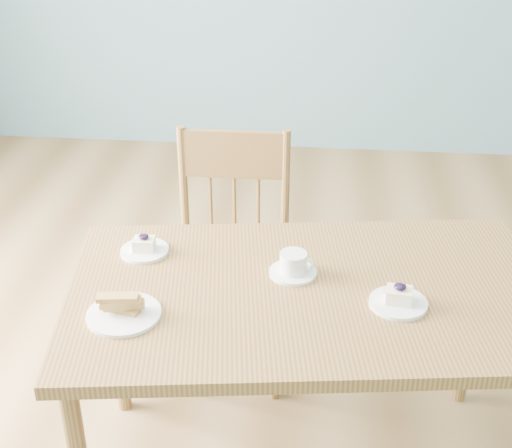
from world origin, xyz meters
name	(u,v)px	position (x,y,z in m)	size (l,w,h in m)	color
room	(367,31)	(0.00, 0.00, 1.35)	(5.01, 5.01, 2.71)	olive
dining_table	(308,309)	(-0.11, -0.17, 0.63)	(1.39, 0.91, 0.70)	olive
dining_chair	(231,257)	(-0.40, 0.36, 0.45)	(0.41, 0.39, 0.89)	olive
cheesecake_plate_near	(399,300)	(0.12, -0.23, 0.71)	(0.15, 0.15, 0.06)	white
cheesecake_plate_far	(144,248)	(-0.60, -0.03, 0.71)	(0.14, 0.14, 0.06)	white
coffee_cup	(294,265)	(-0.16, -0.11, 0.72)	(0.13, 0.13, 0.07)	white
biscotti_plate	(123,310)	(-0.58, -0.35, 0.72)	(0.19, 0.19, 0.06)	white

